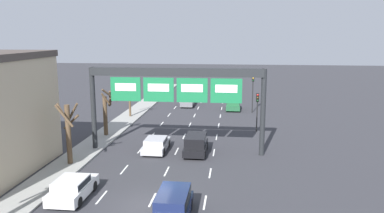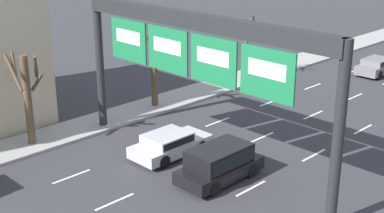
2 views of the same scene
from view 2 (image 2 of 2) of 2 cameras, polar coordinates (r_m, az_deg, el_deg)
name	(u,v)px [view 2 (image 2 of 2)]	position (r m, az deg, el deg)	size (l,w,h in m)	color
lane_dashes	(232,151)	(27.68, 4.28, -4.71)	(6.72, 67.00, 0.01)	white
sign_gantry	(194,46)	(23.85, 0.23, 6.44)	(15.24, 0.70, 7.41)	#232628
car_silver	(170,143)	(26.81, -2.39, -3.94)	(1.93, 4.21, 1.23)	#B7B7BC
suv_black	(219,162)	(24.29, 2.95, -5.91)	(1.89, 4.22, 1.63)	black
car_grey	(377,65)	(43.35, 19.17, 4.16)	(1.80, 4.12, 1.27)	slate
tree_bare_closest	(155,67)	(33.07, -3.92, 4.24)	(1.55, 2.25, 4.91)	brown
tree_bare_second	(27,94)	(28.48, -17.18, 1.30)	(1.59, 1.63, 4.89)	brown
tree_bare_third	(247,45)	(39.39, 5.88, 6.57)	(1.61, 1.61, 4.76)	brown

